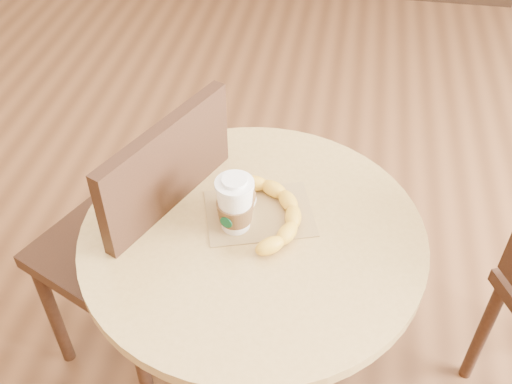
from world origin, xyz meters
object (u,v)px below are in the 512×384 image
cafe_table (253,286)px  coffee_cup (235,206)px  muffin (237,200)px  banana (270,214)px  chair_left (144,243)px

cafe_table → coffee_cup: 0.26m
muffin → cafe_table: bearing=-48.1°
cafe_table → muffin: muffin is taller
cafe_table → coffee_cup: (-0.04, 0.01, 0.26)m
coffee_cup → banana: (0.07, 0.03, -0.04)m
chair_left → coffee_cup: bearing=93.4°
cafe_table → muffin: bearing=131.9°
chair_left → banana: (0.35, -0.07, 0.24)m
chair_left → banana: bearing=102.2°
chair_left → banana: size_ratio=3.73×
cafe_table → coffee_cup: coffee_cup is taller
chair_left → muffin: chair_left is taller
coffee_cup → muffin: bearing=113.4°
cafe_table → banana: size_ratio=2.96×
cafe_table → chair_left: (-0.31, 0.11, -0.02)m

